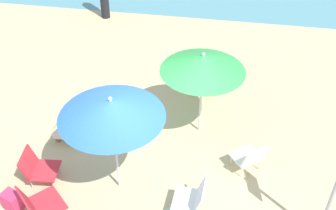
# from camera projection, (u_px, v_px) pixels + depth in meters

# --- Properties ---
(ground_plane) EXTENTS (40.00, 40.00, 0.00)m
(ground_plane) POSITION_uv_depth(u_px,v_px,m) (144.00, 177.00, 7.32)
(ground_plane) COLOR #CCB789
(umbrella_green) EXTENTS (1.54, 1.54, 1.79)m
(umbrella_green) POSITION_uv_depth(u_px,v_px,m) (203.00, 63.00, 7.31)
(umbrella_green) COLOR silver
(umbrella_green) RESTS_ON ground_plane
(umbrella_blue) EXTENTS (1.63, 1.63, 1.92)m
(umbrella_blue) POSITION_uv_depth(u_px,v_px,m) (111.00, 109.00, 6.10)
(umbrella_blue) COLOR silver
(umbrella_blue) RESTS_ON ground_plane
(beach_chair_b) EXTENTS (0.68, 0.69, 0.66)m
(beach_chair_b) POSITION_uv_depth(u_px,v_px,m) (250.00, 157.00, 7.21)
(beach_chair_b) COLOR white
(beach_chair_b) RESTS_ON ground_plane
(beach_chair_c) EXTENTS (0.60, 0.56, 0.61)m
(beach_chair_c) POSITION_uv_depth(u_px,v_px,m) (37.00, 167.00, 7.07)
(beach_chair_c) COLOR red
(beach_chair_c) RESTS_ON ground_plane
(beach_chair_d) EXTENTS (0.58, 0.60, 0.64)m
(beach_chair_d) POSITION_uv_depth(u_px,v_px,m) (204.00, 77.00, 9.16)
(beach_chair_d) COLOR gold
(beach_chair_d) RESTS_ON ground_plane
(beach_chair_e) EXTENTS (0.53, 0.56, 0.67)m
(beach_chair_e) POSITION_uv_depth(u_px,v_px,m) (193.00, 198.00, 6.49)
(beach_chair_e) COLOR white
(beach_chair_e) RESTS_ON ground_plane
(beach_chair_f) EXTENTS (0.80, 0.80, 0.65)m
(beach_chair_f) POSITION_uv_depth(u_px,v_px,m) (39.00, 204.00, 6.42)
(beach_chair_f) COLOR red
(beach_chair_f) RESTS_ON ground_plane
(person_b) EXTENTS (0.57, 0.35, 0.92)m
(person_b) POSITION_uv_depth(u_px,v_px,m) (70.00, 124.00, 7.73)
(person_b) COLOR silver
(person_b) RESTS_ON ground_plane
(beach_bag) EXTENTS (0.35, 0.31, 0.33)m
(beach_bag) POSITION_uv_depth(u_px,v_px,m) (12.00, 201.00, 6.69)
(beach_bag) COLOR #DB3866
(beach_bag) RESTS_ON ground_plane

